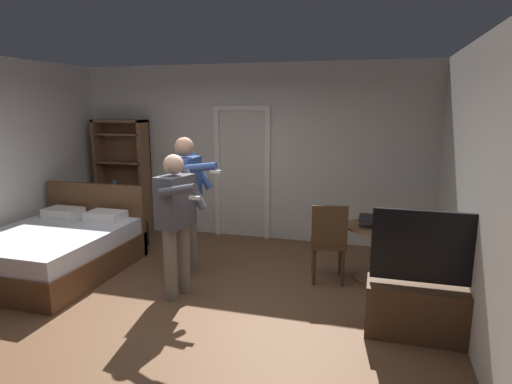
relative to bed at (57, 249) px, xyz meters
The scene contains 14 objects.
ground_plane 2.03m from the bed, 13.04° to the right, with size 6.27×6.27×0.00m, color brown.
wall_back 3.15m from the bed, 48.57° to the left, with size 5.94×0.12×2.77m, color beige.
wall_right 5.00m from the bed, ahead, with size 0.12×5.46×2.77m, color beige.
doorway_frame 2.97m from the bed, 49.09° to the left, with size 0.93×0.08×2.13m.
bed is the anchor object (origin of this frame).
bookshelf 2.13m from the bed, 96.86° to the left, with size 0.93×0.32×1.89m.
tv_flatscreen 4.52m from the bed, ahead, with size 1.19×0.40×1.22m.
side_table 4.05m from the bed, 11.88° to the left, with size 0.72×0.72×0.70m.
laptop 4.03m from the bed, 11.38° to the left, with size 0.34×0.34×0.16m.
bottle_on_table 4.20m from the bed, 10.41° to the left, with size 0.06×0.06×0.24m.
wooden_chair 3.49m from the bed, 10.08° to the left, with size 0.48×0.48×0.99m.
person_blue_shirt 1.95m from the bed, ahead, with size 0.63×0.67×1.62m.
person_striped_shirt 1.86m from the bed, 14.70° to the left, with size 0.70×0.59×1.76m.
suitcase_dark 1.23m from the bed, 74.01° to the left, with size 0.47×0.32×0.38m, color black.
Camera 1 is at (1.99, -3.96, 2.16)m, focal length 30.22 mm.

